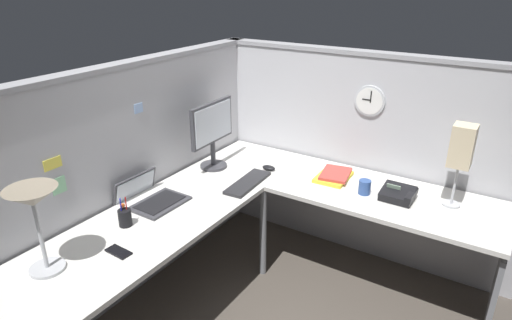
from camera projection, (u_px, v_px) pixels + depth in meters
name	position (u px, v px, depth m)	size (l,w,h in m)	color
ground_plane	(270.00, 292.00, 3.12)	(6.80, 6.80, 0.00)	#4C443D
cubicle_wall_back	(132.00, 181.00, 2.95)	(2.57, 0.12, 1.58)	#B2B2B7
cubicle_wall_right	(360.00, 156.00, 3.36)	(0.12, 2.37, 1.58)	#B2B2B7
desk	(266.00, 226.00, 2.73)	(2.35, 2.15, 0.73)	silver
monitor	(212.00, 130.00, 3.21)	(0.46, 0.20, 0.50)	#38383D
laptop	(149.00, 197.00, 2.82)	(0.35, 0.39, 0.22)	#38383D
keyboard	(248.00, 183.00, 3.05)	(0.43, 0.14, 0.02)	#232326
computer_mouse	(269.00, 168.00, 3.27)	(0.06, 0.10, 0.03)	black
desk_lamp_dome	(33.00, 204.00, 2.03)	(0.24, 0.24, 0.44)	#B7BABF
pen_cup	(125.00, 217.00, 2.53)	(0.08, 0.08, 0.18)	black
cell_phone	(119.00, 252.00, 2.30)	(0.07, 0.14, 0.01)	black
office_phone	(399.00, 195.00, 2.83)	(0.19, 0.21, 0.11)	black
book_stack	(334.00, 176.00, 3.13)	(0.30, 0.24, 0.04)	yellow
desk_lamp_paper	(462.00, 148.00, 2.63)	(0.13, 0.13, 0.53)	#B7BABF
coffee_mug	(365.00, 187.00, 2.90)	(0.08, 0.08, 0.10)	#2D4C8C
wall_clock	(370.00, 101.00, 3.11)	(0.04, 0.22, 0.22)	#B7BABF
pinned_note_leftmost	(138.00, 108.00, 2.79)	(0.07, 0.00, 0.06)	#99B7E5
pinned_note_middle	(53.00, 164.00, 2.35)	(0.11, 0.00, 0.06)	#EAD84C
pinned_note_rightmost	(59.00, 186.00, 2.41)	(0.08, 0.00, 0.09)	#8CCC99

